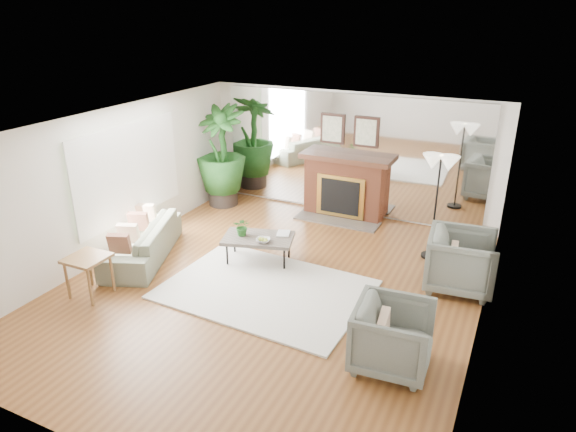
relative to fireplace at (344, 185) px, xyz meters
The scene contains 18 objects.
ground 3.33m from the fireplace, 90.00° to the right, with size 7.00×7.00×0.00m, color brown.
wall_left 4.46m from the fireplace, 132.54° to the right, with size 0.02×7.00×2.50m, color silver.
wall_right 4.46m from the fireplace, 47.46° to the right, with size 0.02×7.00×2.50m, color silver.
wall_back 0.63m from the fireplace, 90.00° to the left, with size 6.00×0.02×2.50m, color silver.
mirror_panel 0.63m from the fireplace, 90.00° to the left, with size 5.40×0.04×2.40m, color silver.
window_panel 4.17m from the fireplace, 135.99° to the right, with size 0.04×2.40×1.50m, color #B2E09E.
fireplace is the anchor object (origin of this frame).
area_rug 3.41m from the fireplace, 90.51° to the right, with size 2.99×2.14×0.03m, color silver.
coffee_table 2.63m from the fireplace, 102.77° to the right, with size 1.29×0.97×0.46m.
sofa 4.10m from the fireplace, 126.90° to the right, with size 2.09×0.82×0.61m, color slate.
armchair_back 3.29m from the fireplace, 37.63° to the right, with size 0.97×1.00×0.91m, color slate.
armchair_front 4.78m from the fireplace, 63.21° to the right, with size 0.88×0.91×0.82m, color slate.
side_table 5.13m from the fireplace, 116.82° to the right, with size 0.56×0.56×0.63m.
potted_ficus 2.67m from the fireplace, 169.33° to the right, with size 1.08×1.08×2.15m.
floor_lamp 2.46m from the fireplace, 29.34° to the right, with size 0.59×0.33×1.81m.
tabletop_plant 2.75m from the fireplace, 107.87° to the right, with size 0.29×0.25×0.32m, color #266124.
fruit_bowl 2.73m from the fireplace, 98.73° to the right, with size 0.23×0.23×0.06m, color brown.
book 2.34m from the fireplace, 98.64° to the right, with size 0.21×0.29×0.02m, color brown.
Camera 1 is at (3.21, -6.08, 4.01)m, focal length 32.00 mm.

